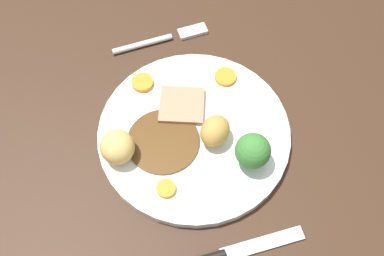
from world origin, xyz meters
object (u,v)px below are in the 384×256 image
meat_slice_main (180,106)px  knife (218,256)px  broccoli_floret (253,151)px  carrot_coin_front (142,83)px  carrot_coin_side (225,77)px  fork (163,39)px  roast_potato_left (117,147)px  roast_potato_right (215,131)px  dinner_plate (192,134)px  carrot_coin_back (166,189)px

meat_slice_main → knife: (20.53, -3.86, -1.35)cm
broccoli_floret → carrot_coin_front: bearing=-153.1°
carrot_coin_side → fork: carrot_coin_side is taller
roast_potato_left → roast_potato_right: bearing=77.0°
fork → carrot_coin_front: bearing=-125.1°
meat_slice_main → fork: (-13.21, 2.76, -1.41)cm
broccoli_floret → fork: 24.82cm
dinner_plate → carrot_coin_back: size_ratio=10.60×
carrot_coin_side → knife: 25.43cm
dinner_plate → carrot_coin_side: carrot_coin_side is taller
carrot_coin_front → roast_potato_right: bearing=25.3°
knife → carrot_coin_front: bearing=97.0°
roast_potato_left → knife: roast_potato_left is taller
carrot_coin_side → meat_slice_main: bearing=-76.2°
carrot_coin_back → broccoli_floret: broccoli_floret is taller
roast_potato_right → dinner_plate: bearing=-131.4°
dinner_plate → roast_potato_left: size_ratio=5.57×
roast_potato_right → carrot_coin_side: size_ratio=1.45×
meat_slice_main → knife: 20.93cm
roast_potato_right → fork: bearing=178.7°
roast_potato_right → carrot_coin_front: bearing=-154.7°
carrot_coin_back → carrot_coin_front: bearing=169.6°
meat_slice_main → roast_potato_right: 6.87cm
meat_slice_main → carrot_coin_front: meat_slice_main is taller
carrot_coin_back → meat_slice_main: bearing=148.6°
roast_potato_left → carrot_coin_back: 8.23cm
roast_potato_right → fork: 19.72cm
roast_potato_right → broccoli_floret: (4.91, 2.88, 0.87)cm
carrot_coin_front → fork: carrot_coin_front is taller
roast_potato_left → broccoli_floret: 17.24cm
dinner_plate → roast_potato_left: roast_potato_left is taller
meat_slice_main → carrot_coin_front: 6.74cm
carrot_coin_back → knife: 10.43cm
dinner_plate → roast_potato_right: (2.09, 2.37, 2.63)cm
knife → fork: bearing=86.9°
carrot_coin_front → carrot_coin_side: bearing=71.2°
meat_slice_main → roast_potato_left: size_ratio=1.31×
broccoli_floret → dinner_plate: bearing=-143.1°
broccoli_floret → knife: bearing=-44.2°
roast_potato_left → knife: size_ratio=0.25×
fork → carrot_coin_back: bearing=-106.4°
meat_slice_main → broccoli_floret: size_ratio=1.20×
meat_slice_main → carrot_coin_back: (10.49, -6.40, -0.12)cm
dinner_plate → meat_slice_main: (-4.19, 0.04, 1.10)cm
dinner_plate → knife: size_ratio=1.42×
carrot_coin_back → carrot_coin_side: size_ratio=0.79×
meat_slice_main → carrot_coin_back: size_ratio=2.49×
dinner_plate → carrot_coin_front: bearing=-161.5°
roast_potato_right → carrot_coin_back: size_ratio=1.83×
dinner_plate → carrot_coin_back: bearing=-45.3°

